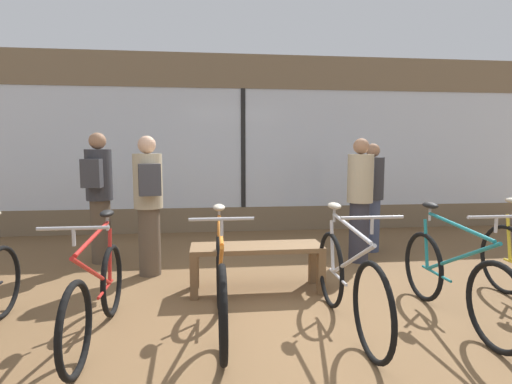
% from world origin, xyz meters
% --- Properties ---
extents(ground_plane, '(24.00, 24.00, 0.00)m').
position_xyz_m(ground_plane, '(0.00, 0.00, 0.00)').
color(ground_plane, brown).
extents(shop_back_wall, '(12.00, 0.08, 3.20)m').
position_xyz_m(shop_back_wall, '(0.00, 3.92, 1.64)').
color(shop_back_wall, '#7A664C').
rests_on(shop_back_wall, ground_plane).
extents(bicycle_left, '(0.46, 1.65, 1.01)m').
position_xyz_m(bicycle_left, '(-1.50, -0.21, 0.37)').
color(bicycle_left, black).
rests_on(bicycle_left, ground_plane).
extents(bicycle_center_left, '(0.46, 1.69, 1.04)m').
position_xyz_m(bicycle_center_left, '(-0.52, -0.15, 0.39)').
color(bicycle_center_left, black).
rests_on(bicycle_center_left, ground_plane).
extents(bicycle_center_right, '(0.46, 1.73, 1.04)m').
position_xyz_m(bicycle_center_right, '(0.54, -0.23, 0.40)').
color(bicycle_center_right, black).
rests_on(bicycle_center_right, ground_plane).
extents(bicycle_right, '(0.46, 1.73, 1.03)m').
position_xyz_m(bicycle_right, '(1.51, -0.20, 0.39)').
color(bicycle_right, black).
rests_on(bicycle_right, ground_plane).
extents(display_bench, '(1.40, 0.44, 0.50)m').
position_xyz_m(display_bench, '(-0.12, 0.76, 0.40)').
color(display_bench, brown).
rests_on(display_bench, ground_plane).
extents(customer_near_rack, '(0.37, 0.50, 1.73)m').
position_xyz_m(customer_near_rack, '(-2.06, 2.05, 0.94)').
color(customer_near_rack, brown).
rests_on(customer_near_rack, ground_plane).
extents(customer_by_window, '(0.38, 0.51, 1.60)m').
position_xyz_m(customer_by_window, '(1.76, 2.26, 0.86)').
color(customer_by_window, '#424C6B').
rests_on(customer_by_window, ground_plane).
extents(customer_mid_floor, '(0.41, 0.53, 1.67)m').
position_xyz_m(customer_mid_floor, '(-1.33, 1.43, 0.90)').
color(customer_mid_floor, brown).
rests_on(customer_mid_floor, ground_plane).
extents(customer_near_bench, '(0.51, 0.56, 1.66)m').
position_xyz_m(customer_near_bench, '(1.39, 1.73, 0.89)').
color(customer_near_bench, '#2D2D38').
rests_on(customer_near_bench, ground_plane).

